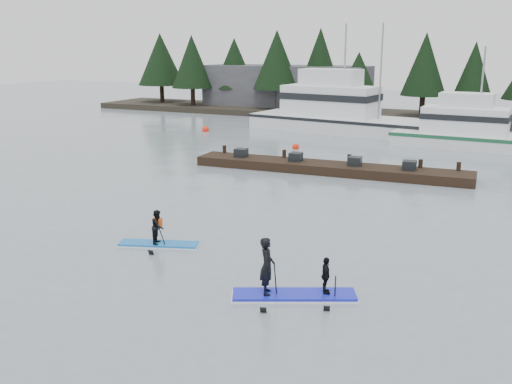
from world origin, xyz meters
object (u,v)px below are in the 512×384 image
at_px(paddleboard_duo, 289,279).
at_px(fishing_boat_large, 346,123).
at_px(floating_dock, 329,168).
at_px(paddleboard_solo, 158,233).
at_px(fishing_boat_medium, 480,141).

bearing_deg(paddleboard_duo, fishing_boat_large, 78.47).
bearing_deg(floating_dock, fishing_boat_large, 100.05).
height_order(floating_dock, paddleboard_duo, paddleboard_duo).
bearing_deg(fishing_boat_large, paddleboard_solo, -78.47).
bearing_deg(paddleboard_solo, fishing_boat_large, 74.58).
height_order(fishing_boat_large, fishing_boat_medium, fishing_boat_large).
distance_m(fishing_boat_medium, paddleboard_duo, 28.96).
bearing_deg(fishing_boat_medium, paddleboard_solo, -105.88).
distance_m(fishing_boat_large, floating_dock, 16.31).
distance_m(paddleboard_solo, paddleboard_duo, 6.31).
xyz_separation_m(fishing_boat_medium, paddleboard_duo, (-3.14, -28.79, 0.03)).
bearing_deg(fishing_boat_large, paddleboard_duo, -68.45).
height_order(fishing_boat_medium, paddleboard_duo, fishing_boat_medium).
bearing_deg(floating_dock, fishing_boat_medium, 56.35).
height_order(fishing_boat_medium, floating_dock, fishing_boat_medium).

